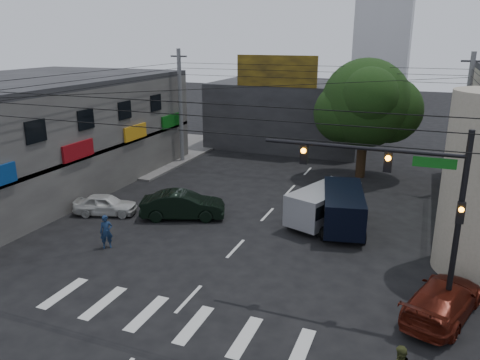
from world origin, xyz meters
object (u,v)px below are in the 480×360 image
Objects in this scene: dark_sedan at (183,205)px; white_compact at (105,204)px; street_tree at (365,104)px; navy_van at (343,210)px; traffic_gantry at (410,193)px; maroon_sedan at (443,299)px; utility_pole_far_right at (464,124)px; utility_pole_far_left at (181,107)px; silver_minivan at (323,206)px; traffic_officer at (106,232)px.

dark_sedan reaches higher than white_compact.
street_tree reaches higher than navy_van.
traffic_gantry is (3.82, -18.00, -0.64)m from street_tree.
dark_sedan is at bearing -2.19° from maroon_sedan.
street_tree is at bearing -54.17° from maroon_sedan.
street_tree is 1.53× the size of navy_van.
utility_pole_far_right is 1.62× the size of navy_van.
street_tree is at bearing -56.12° from dark_sedan.
utility_pole_far_left is 1.82× the size of dark_sedan.
dark_sedan is (6.12, -11.28, -3.81)m from utility_pole_far_left.
navy_van is at bearing -122.72° from utility_pole_far_right.
silver_minivan reaches higher than traffic_officer.
street_tree is 0.95× the size of utility_pole_far_right.
silver_minivan is 11.67m from traffic_officer.
dark_sedan is at bearing -61.53° from utility_pole_far_left.
street_tree is 11.13m from silver_minivan.
street_tree is 1.67× the size of silver_minivan.
dark_sedan is 4.68m from white_compact.
traffic_officer is (-16.50, -16.21, -3.75)m from utility_pole_far_right.
street_tree is at bearing 3.95° from utility_pole_far_left.
maroon_sedan is at bearing -120.39° from silver_minivan.
utility_pole_far_left is 5.42× the size of traffic_officer.
traffic_officer is (-15.40, 0.34, 0.15)m from maroon_sedan.
silver_minivan is at bearing -2.73° from traffic_officer.
traffic_gantry is at bearing -98.94° from utility_pole_far_right.
dark_sedan is 0.97× the size of silver_minivan.
white_compact is at bearing 90.88° from navy_van.
utility_pole_far_left is 2.35× the size of white_compact.
white_compact is 12.66m from silver_minivan.
street_tree is 6.63m from utility_pole_far_right.
utility_pole_far_left is 1.62× the size of navy_van.
dark_sedan is (-8.38, -12.28, -4.68)m from street_tree.
silver_minivan reaches higher than maroon_sedan.
navy_van is (-4.96, 7.13, 0.38)m from maroon_sedan.
utility_pole_far_left is 21.00m from utility_pole_far_right.
white_compact is 18.76m from maroon_sedan.
traffic_gantry is 14.07m from dark_sedan.
utility_pole_far_left is 13.17m from white_compact.
utility_pole_far_right is at bearing -44.64° from navy_van.
maroon_sedan is at bearing 15.99° from traffic_gantry.
silver_minivan is at bearing 119.97° from traffic_gantry.
traffic_gantry reaches higher than maroon_sedan.
utility_pole_far_left is 1.78× the size of maroon_sedan.
utility_pole_far_right is 1.78× the size of maroon_sedan.
utility_pole_far_right is (6.50, -1.00, -0.87)m from street_tree.
silver_minivan is 0.92× the size of navy_van.
utility_pole_far_right is (21.00, 0.00, 0.00)m from utility_pole_far_left.
utility_pole_far_right is 23.44m from traffic_officer.
traffic_gantry is 1.27× the size of navy_van.
traffic_officer is (-10.00, -17.21, -4.62)m from street_tree.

